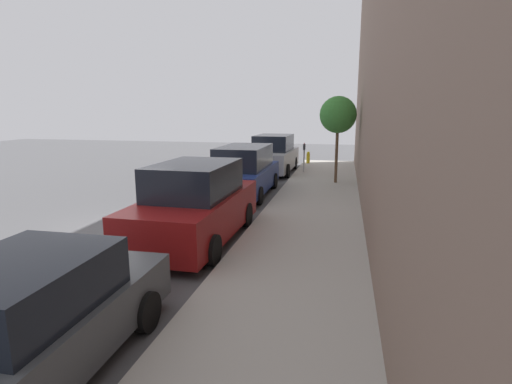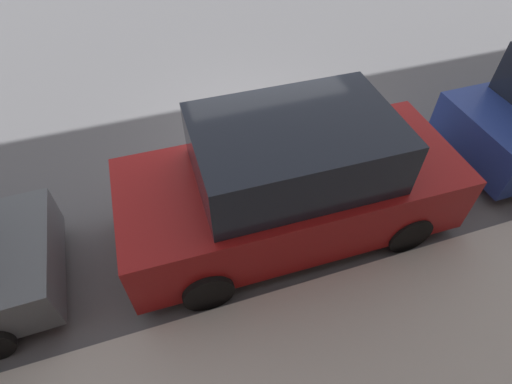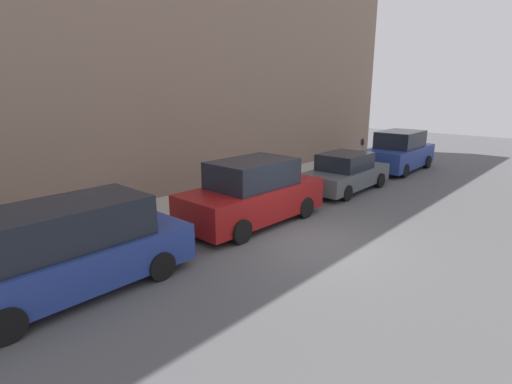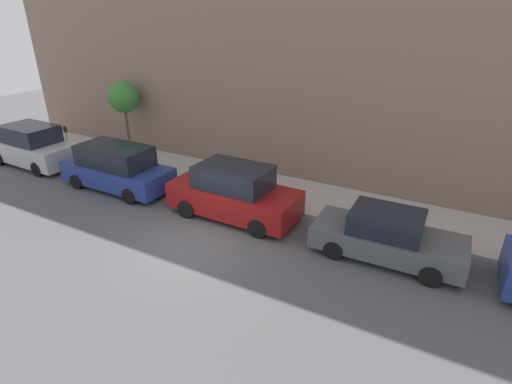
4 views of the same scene
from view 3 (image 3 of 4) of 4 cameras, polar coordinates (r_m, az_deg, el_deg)
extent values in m
plane|color=#515154|center=(11.08, 8.22, -7.17)|extent=(60.00, 60.00, 0.00)
cube|color=#B2ADA3|center=(14.28, -8.69, -1.82)|extent=(3.04, 32.00, 0.15)
cube|color=#846B5B|center=(15.94, -15.97, 23.25)|extent=(2.00, 32.00, 13.21)
cube|color=navy|center=(21.58, 19.73, 4.80)|extent=(2.07, 4.85, 0.96)
cube|color=black|center=(21.45, 19.93, 7.12)|extent=(1.79, 2.64, 0.80)
cylinder|color=black|center=(19.94, 20.43, 2.89)|extent=(0.22, 0.65, 0.65)
cylinder|color=black|center=(20.67, 15.66, 3.66)|extent=(0.22, 0.65, 0.65)
cylinder|color=black|center=(22.70, 23.27, 3.96)|extent=(0.22, 0.65, 0.65)
cylinder|color=black|center=(23.34, 18.97, 4.63)|extent=(0.22, 0.65, 0.65)
cube|color=#4C5156|center=(16.72, 12.64, 2.14)|extent=(1.89, 4.53, 0.68)
cube|color=black|center=(16.50, 12.59, 4.32)|extent=(1.62, 2.13, 0.64)
cylinder|color=black|center=(15.19, 12.75, -0.12)|extent=(0.22, 0.61, 0.61)
cylinder|color=black|center=(16.05, 7.48, 0.92)|extent=(0.22, 0.61, 0.61)
cylinder|color=black|center=(17.61, 17.24, 1.62)|extent=(0.22, 0.61, 0.61)
cylinder|color=black|center=(18.36, 12.45, 2.45)|extent=(0.22, 0.61, 0.61)
cube|color=maroon|center=(12.34, -0.47, -1.28)|extent=(2.03, 4.83, 0.96)
cube|color=black|center=(12.13, -0.48, 2.72)|extent=(1.76, 2.63, 0.80)
cylinder|color=black|center=(10.82, -2.16, -5.64)|extent=(0.22, 0.68, 0.68)
cylinder|color=black|center=(12.12, -8.50, -3.53)|extent=(0.22, 0.68, 0.68)
cylinder|color=black|center=(13.00, 7.01, -2.20)|extent=(0.22, 0.68, 0.68)
cylinder|color=black|center=(14.10, 0.83, -0.74)|extent=(0.22, 0.68, 0.68)
cube|color=navy|center=(9.09, -24.86, -9.14)|extent=(1.90, 4.90, 0.84)
cube|color=black|center=(8.80, -25.45, -4.11)|extent=(1.67, 3.10, 0.84)
cylinder|color=black|center=(8.04, -32.18, -15.81)|extent=(0.22, 0.65, 0.65)
cylinder|color=black|center=(9.12, -13.44, -10.20)|extent=(0.22, 0.65, 0.65)
cylinder|color=black|center=(10.55, -19.09, -7.12)|extent=(0.22, 0.65, 0.65)
cylinder|color=#ADADB2|center=(21.35, 14.82, 5.08)|extent=(0.07, 0.07, 1.10)
cube|color=#2D2D33|center=(21.25, 14.94, 6.91)|extent=(0.11, 0.15, 0.28)
cube|color=red|center=(21.23, 14.97, 7.35)|extent=(0.04, 0.09, 0.05)
camera|label=1|loc=(21.29, 9.24, 12.25)|focal=28.00mm
camera|label=2|loc=(15.61, -6.26, 17.95)|focal=28.00mm
camera|label=4|loc=(16.34, 56.49, 18.73)|focal=28.00mm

